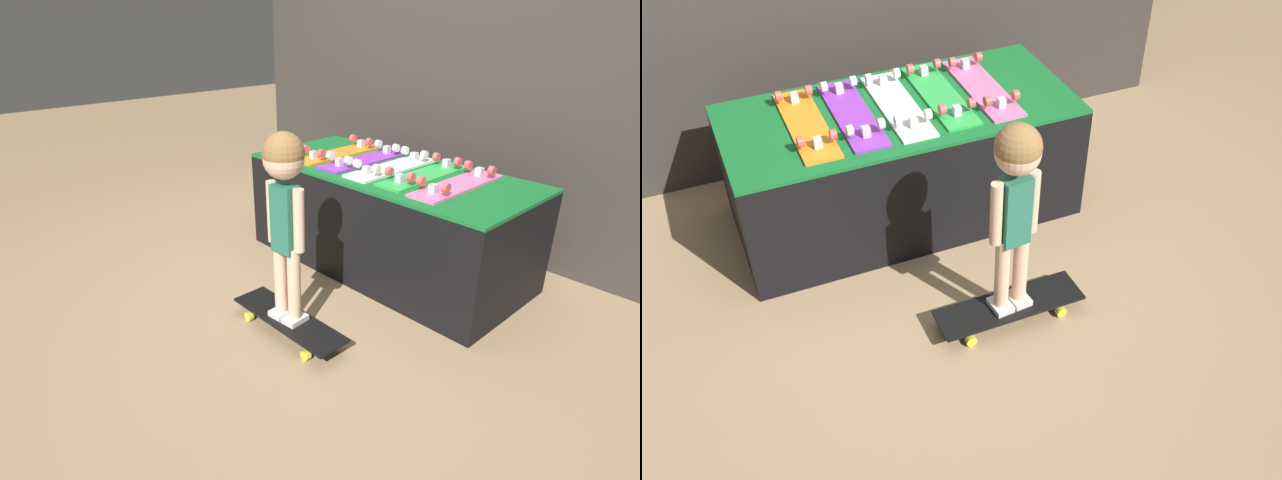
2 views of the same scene
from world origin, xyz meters
TOP-DOWN VIEW (x-y plane):
  - ground_plane at (0.00, 0.00)m, footprint 16.00×16.00m
  - display_rack at (0.00, 0.50)m, footprint 1.81×0.83m
  - skateboard_orange_on_rack at (-0.48, 0.51)m, footprint 0.19×0.70m
  - skateboard_purple_on_rack at (-0.24, 0.52)m, footprint 0.19×0.70m
  - skateboard_white_on_rack at (0.00, 0.51)m, footprint 0.19×0.70m
  - skateboard_green_on_rack at (0.24, 0.53)m, footprint 0.19×0.70m
  - skateboard_pink_on_rack at (0.48, 0.51)m, footprint 0.19×0.70m
  - skateboard_on_floor at (0.17, -0.49)m, footprint 0.72×0.21m
  - child at (0.17, -0.49)m, footprint 0.24×0.20m

SIDE VIEW (x-z plane):
  - ground_plane at x=0.00m, z-range 0.00..0.00m
  - skateboard_on_floor at x=0.17m, z-range 0.03..0.12m
  - display_rack at x=0.00m, z-range 0.00..0.66m
  - skateboard_orange_on_rack at x=-0.48m, z-range 0.64..0.73m
  - skateboard_purple_on_rack at x=-0.24m, z-range 0.64..0.73m
  - skateboard_white_on_rack at x=0.00m, z-range 0.64..0.73m
  - skateboard_green_on_rack at x=0.24m, z-range 0.64..0.73m
  - skateboard_pink_on_rack at x=0.48m, z-range 0.64..0.73m
  - child at x=0.17m, z-range 0.29..1.27m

